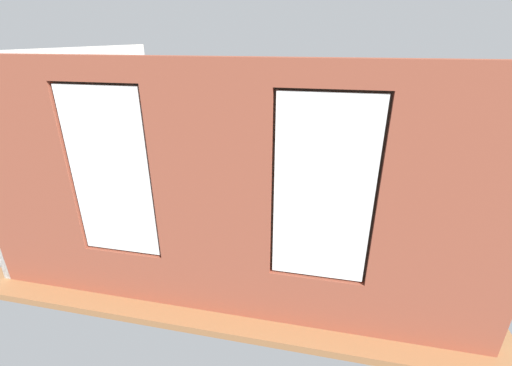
% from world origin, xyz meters
% --- Properties ---
extents(ground_plane, '(6.98, 5.56, 0.10)m').
position_xyz_m(ground_plane, '(0.00, 0.00, -0.05)').
color(ground_plane, '#99663D').
extents(brick_wall_with_windows, '(6.38, 0.30, 3.04)m').
position_xyz_m(brick_wall_with_windows, '(-0.00, 2.40, 1.47)').
color(brick_wall_with_windows, brown).
rests_on(brick_wall_with_windows, ground_plane).
extents(white_wall_right, '(0.10, 4.56, 3.04)m').
position_xyz_m(white_wall_right, '(3.14, 0.20, 1.52)').
color(white_wall_right, silver).
rests_on(white_wall_right, ground_plane).
extents(couch_by_window, '(1.71, 0.87, 0.80)m').
position_xyz_m(couch_by_window, '(0.27, 1.75, 0.33)').
color(couch_by_window, black).
rests_on(couch_by_window, ground_plane).
extents(couch_left, '(0.89, 2.07, 0.80)m').
position_xyz_m(couch_left, '(-2.49, 0.11, 0.33)').
color(couch_left, black).
rests_on(couch_left, ground_plane).
extents(coffee_table, '(1.55, 0.78, 0.43)m').
position_xyz_m(coffee_table, '(-0.24, -0.19, 0.38)').
color(coffee_table, '#A87547').
rests_on(coffee_table, ground_plane).
extents(cup_ceramic, '(0.07, 0.07, 0.09)m').
position_xyz_m(cup_ceramic, '(-0.35, -0.08, 0.48)').
color(cup_ceramic, silver).
rests_on(cup_ceramic, coffee_table).
extents(candle_jar, '(0.08, 0.08, 0.13)m').
position_xyz_m(candle_jar, '(-0.04, -0.29, 0.50)').
color(candle_jar, '#B7333D').
rests_on(candle_jar, coffee_table).
extents(table_plant_small, '(0.13, 0.13, 0.22)m').
position_xyz_m(table_plant_small, '(-0.66, -0.33, 0.55)').
color(table_plant_small, gray).
rests_on(table_plant_small, coffee_table).
extents(remote_gray, '(0.18, 0.11, 0.02)m').
position_xyz_m(remote_gray, '(-0.24, -0.19, 0.45)').
color(remote_gray, '#59595B').
rests_on(remote_gray, coffee_table).
extents(remote_silver, '(0.18, 0.11, 0.02)m').
position_xyz_m(remote_silver, '(0.23, -0.08, 0.45)').
color(remote_silver, '#B2B2B7').
rests_on(remote_silver, coffee_table).
extents(media_console, '(1.01, 0.42, 0.46)m').
position_xyz_m(media_console, '(2.84, -0.42, 0.23)').
color(media_console, black).
rests_on(media_console, ground_plane).
extents(tv_flatscreen, '(1.02, 0.20, 0.70)m').
position_xyz_m(tv_flatscreen, '(2.84, -0.42, 0.81)').
color(tv_flatscreen, black).
rests_on(tv_flatscreen, media_console).
extents(potted_plant_corner_far_left, '(0.74, 0.83, 1.09)m').
position_xyz_m(potted_plant_corner_far_left, '(-2.63, 1.84, 0.53)').
color(potted_plant_corner_far_left, beige).
rests_on(potted_plant_corner_far_left, ground_plane).
extents(potted_plant_corner_near_left, '(0.64, 0.64, 0.91)m').
position_xyz_m(potted_plant_corner_near_left, '(-2.64, -1.78, 0.58)').
color(potted_plant_corner_near_left, '#9E5638').
rests_on(potted_plant_corner_near_left, ground_plane).
extents(potted_plant_near_tv, '(0.75, 0.77, 1.09)m').
position_xyz_m(potted_plant_near_tv, '(2.30, 0.53, 0.63)').
color(potted_plant_near_tv, gray).
rests_on(potted_plant_near_tv, ground_plane).
extents(potted_plant_between_couches, '(1.20, 1.15, 1.53)m').
position_xyz_m(potted_plant_between_couches, '(-1.03, 1.71, 0.81)').
color(potted_plant_between_couches, brown).
rests_on(potted_plant_between_couches, ground_plane).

